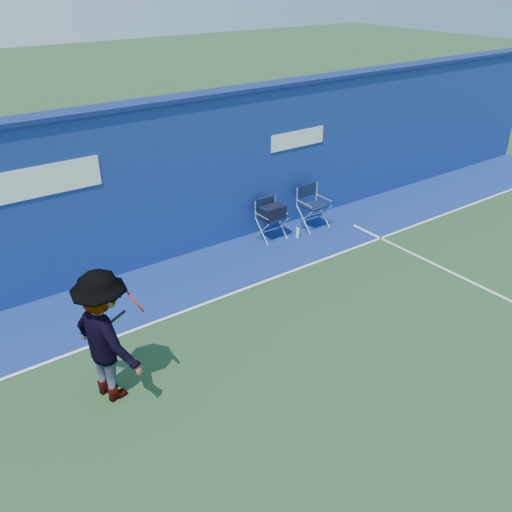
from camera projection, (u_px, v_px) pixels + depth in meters
ground at (323, 419)px, 6.95m from camera, size 80.00×80.00×0.00m
stadium_wall at (138, 187)px, 9.94m from camera, size 24.00×0.50×3.08m
out_of_bounds_strip at (173, 284)px, 9.88m from camera, size 24.00×1.80×0.01m
court_lines at (294, 392)px, 7.37m from camera, size 24.00×12.00×0.01m
directors_chair_left at (271, 222)px, 11.40m from camera, size 0.52×0.48×0.87m
directors_chair_right at (313, 215)px, 11.94m from camera, size 0.56×0.50×0.94m
water_bottle at (298, 233)px, 11.54m from camera, size 0.07×0.07×0.23m
tennis_player at (106, 336)px, 6.94m from camera, size 0.99×1.35×1.88m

